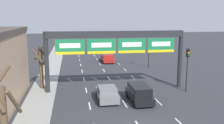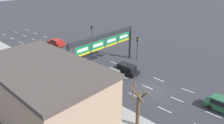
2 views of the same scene
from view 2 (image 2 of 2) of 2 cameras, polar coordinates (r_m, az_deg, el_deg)
ground_plane at (r=33.88m, az=10.59°, el=-7.03°), size 220.00×220.00×0.00m
sidewalk_left at (r=28.43m, az=1.45°, el=-13.04°), size 2.80×110.00×0.15m
lane_dashes at (r=41.68m, az=-5.03°, el=-0.59°), size 6.72×67.00×0.01m
sign_gantry at (r=37.70m, az=-2.19°, el=5.36°), size 15.27×0.70×6.57m
building_near at (r=27.14m, az=-17.11°, el=-7.50°), size 9.33×16.48×6.98m
car_red at (r=53.21m, az=-14.36°, el=5.08°), size 1.98×4.73×1.44m
suv_black at (r=37.84m, az=3.81°, el=-1.66°), size 1.86×4.46×1.64m
car_grey at (r=36.30m, az=-0.15°, el=-3.02°), size 1.89×3.96×1.43m
traffic_light_near_gantry at (r=50.76m, az=-5.23°, el=7.93°), size 0.30×0.35×4.75m
traffic_light_mid_block at (r=42.59m, az=6.66°, el=4.76°), size 0.30×0.35×4.74m
tree_bare_closest at (r=24.86m, az=6.83°, el=-11.15°), size 2.00×2.05×5.53m
tree_bare_second at (r=35.16m, az=-13.70°, el=-1.02°), size 1.67×1.77×5.02m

